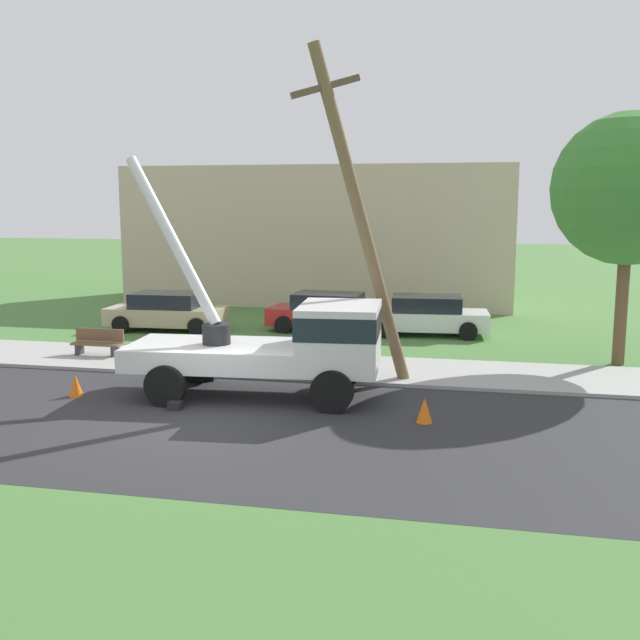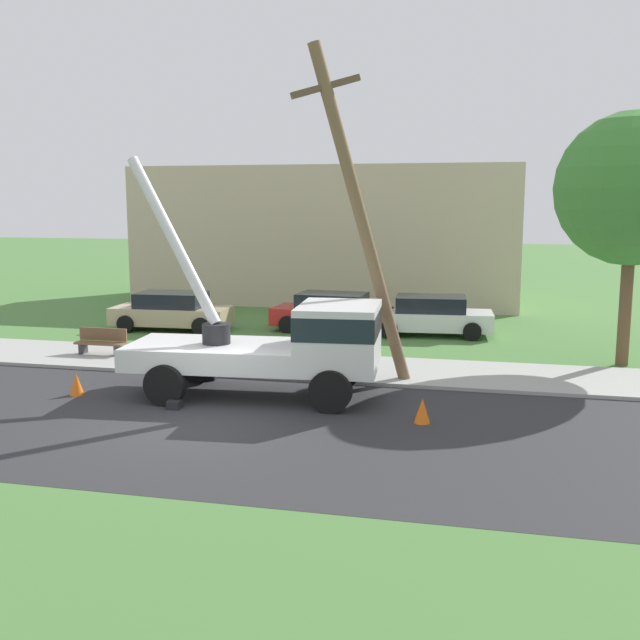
% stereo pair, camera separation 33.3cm
% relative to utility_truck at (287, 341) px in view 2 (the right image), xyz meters
% --- Properties ---
extents(ground_plane, '(120.00, 120.00, 0.00)m').
position_rel_utility_truck_xyz_m(ground_plane, '(-1.29, 9.46, -1.41)').
color(ground_plane, '#477538').
extents(road_asphalt, '(80.00, 8.12, 0.01)m').
position_rel_utility_truck_xyz_m(road_asphalt, '(-1.29, -2.54, -1.40)').
color(road_asphalt, '#2B2B2D').
rests_on(road_asphalt, ground).
extents(sidewalk_strip, '(80.00, 3.36, 0.10)m').
position_rel_utility_truck_xyz_m(sidewalk_strip, '(-1.29, 3.20, -1.36)').
color(sidewalk_strip, '#9E9E99').
rests_on(sidewalk_strip, ground).
extents(utility_truck, '(6.93, 3.24, 5.98)m').
position_rel_utility_truck_xyz_m(utility_truck, '(0.00, 0.00, 0.00)').
color(utility_truck, silver).
rests_on(utility_truck, ground).
extents(leaning_utility_pole, '(3.01, 1.73, 8.72)m').
position_rel_utility_truck_xyz_m(leaning_utility_pole, '(1.52, 1.61, 3.07)').
color(leaning_utility_pole, brown).
rests_on(leaning_utility_pole, ground).
extents(traffic_cone_ahead, '(0.36, 0.36, 0.56)m').
position_rel_utility_truck_xyz_m(traffic_cone_ahead, '(3.48, -1.46, -1.13)').
color(traffic_cone_ahead, orange).
rests_on(traffic_cone_ahead, ground).
extents(traffic_cone_behind, '(0.36, 0.36, 0.56)m').
position_rel_utility_truck_xyz_m(traffic_cone_behind, '(-5.18, -1.04, -1.13)').
color(traffic_cone_behind, orange).
rests_on(traffic_cone_behind, ground).
extents(parked_sedan_tan, '(4.48, 2.16, 1.42)m').
position_rel_utility_truck_xyz_m(parked_sedan_tan, '(-6.85, 8.38, -0.70)').
color(parked_sedan_tan, tan).
rests_on(parked_sedan_tan, ground).
extents(parked_sedan_red, '(4.51, 2.22, 1.42)m').
position_rel_utility_truck_xyz_m(parked_sedan_red, '(-0.89, 9.47, -0.70)').
color(parked_sedan_red, '#B21E1E').
rests_on(parked_sedan_red, ground).
extents(parked_sedan_white, '(4.52, 2.23, 1.42)m').
position_rel_utility_truck_xyz_m(parked_sedan_white, '(2.76, 9.46, -0.70)').
color(parked_sedan_white, silver).
rests_on(parked_sedan_white, ground).
extents(park_bench, '(1.60, 0.45, 0.90)m').
position_rel_utility_truck_xyz_m(park_bench, '(-6.91, 3.26, -0.95)').
color(park_bench, brown).
rests_on(park_bench, ground).
extents(roadside_tree_near, '(4.41, 4.41, 7.37)m').
position_rel_utility_truck_xyz_m(roadside_tree_near, '(8.70, 5.66, 3.74)').
color(roadside_tree_near, brown).
rests_on(roadside_tree_near, ground).
extents(lowrise_building_backdrop, '(18.00, 6.00, 6.40)m').
position_rel_utility_truck_xyz_m(lowrise_building_backdrop, '(-2.93, 17.90, 1.79)').
color(lowrise_building_backdrop, '#C6B293').
rests_on(lowrise_building_backdrop, ground).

